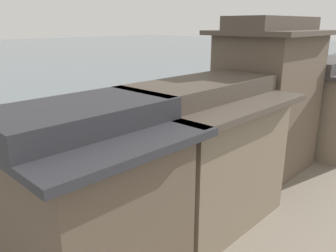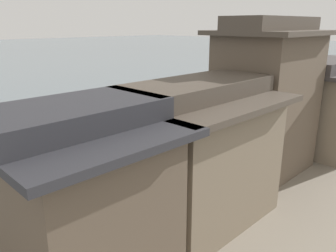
{
  "view_description": "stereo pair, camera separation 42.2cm",
  "coord_description": "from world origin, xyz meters",
  "px_view_note": "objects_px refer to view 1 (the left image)",
  "views": [
    {
      "loc": [
        18.51,
        -3.08,
        9.02
      ],
      "look_at": [
        2.01,
        13.86,
        1.79
      ],
      "focal_mm": 35.8,
      "sensor_mm": 36.0,
      "label": 1
    },
    {
      "loc": [
        18.81,
        -2.78,
        9.02
      ],
      "look_at": [
        2.01,
        13.86,
        1.79
      ],
      "focal_mm": 35.8,
      "sensor_mm": 36.0,
      "label": 2
    }
  ],
  "objects_px": {
    "boat_moored_second": "(305,87)",
    "house_waterfront_second": "(200,151)",
    "boat_midriver_drifting": "(94,137)",
    "boat_moored_far": "(250,131)",
    "house_waterfront_tall": "(267,98)",
    "boat_moored_third": "(50,213)",
    "boat_midriver_upstream": "(265,96)",
    "boat_moored_nearest": "(326,99)",
    "house_waterfront_narrow": "(318,104)",
    "house_waterfront_nearest": "(88,198)"
  },
  "relations": [
    {
      "from": "boat_moored_second",
      "to": "house_waterfront_second",
      "type": "bearing_deg",
      "value": -73.93
    },
    {
      "from": "boat_midriver_drifting",
      "to": "boat_moored_far",
      "type": "bearing_deg",
      "value": 50.42
    },
    {
      "from": "boat_moored_far",
      "to": "house_waterfront_tall",
      "type": "distance_m",
      "value": 9.92
    },
    {
      "from": "boat_moored_second",
      "to": "boat_moored_third",
      "type": "distance_m",
      "value": 42.97
    },
    {
      "from": "boat_midriver_upstream",
      "to": "house_waterfront_tall",
      "type": "relative_size",
      "value": 0.52
    },
    {
      "from": "boat_moored_second",
      "to": "boat_moored_third",
      "type": "relative_size",
      "value": 0.82
    },
    {
      "from": "boat_moored_nearest",
      "to": "boat_midriver_drifting",
      "type": "height_order",
      "value": "boat_midriver_drifting"
    },
    {
      "from": "boat_midriver_upstream",
      "to": "house_waterfront_tall",
      "type": "height_order",
      "value": "house_waterfront_tall"
    },
    {
      "from": "boat_moored_nearest",
      "to": "boat_midriver_upstream",
      "type": "xyz_separation_m",
      "value": [
        -6.41,
        -3.41,
        -0.02
      ]
    },
    {
      "from": "boat_moored_second",
      "to": "house_waterfront_second",
      "type": "xyz_separation_m",
      "value": [
        10.94,
        -37.99,
        3.44
      ]
    },
    {
      "from": "boat_moored_nearest",
      "to": "boat_moored_third",
      "type": "distance_m",
      "value": 36.26
    },
    {
      "from": "boat_moored_third",
      "to": "boat_moored_far",
      "type": "height_order",
      "value": "boat_moored_third"
    },
    {
      "from": "boat_moored_second",
      "to": "house_waterfront_narrow",
      "type": "height_order",
      "value": "house_waterfront_narrow"
    },
    {
      "from": "boat_midriver_drifting",
      "to": "boat_moored_nearest",
      "type": "bearing_deg",
      "value": 73.6
    },
    {
      "from": "house_waterfront_tall",
      "to": "boat_moored_third",
      "type": "bearing_deg",
      "value": -113.91
    },
    {
      "from": "boat_moored_third",
      "to": "boat_midriver_drifting",
      "type": "xyz_separation_m",
      "value": [
        -8.46,
        8.12,
        -0.08
      ]
    },
    {
      "from": "house_waterfront_nearest",
      "to": "house_waterfront_second",
      "type": "relative_size",
      "value": 0.89
    },
    {
      "from": "boat_moored_far",
      "to": "boat_midriver_drifting",
      "type": "bearing_deg",
      "value": -129.58
    },
    {
      "from": "boat_moored_nearest",
      "to": "boat_moored_second",
      "type": "height_order",
      "value": "boat_moored_second"
    },
    {
      "from": "boat_midriver_upstream",
      "to": "house_waterfront_second",
      "type": "bearing_deg",
      "value": -66.98
    },
    {
      "from": "boat_moored_nearest",
      "to": "boat_moored_far",
      "type": "bearing_deg",
      "value": -89.47
    },
    {
      "from": "boat_moored_far",
      "to": "house_waterfront_nearest",
      "type": "bearing_deg",
      "value": -74.26
    },
    {
      "from": "house_waterfront_nearest",
      "to": "boat_moored_nearest",
      "type": "bearing_deg",
      "value": 98.6
    },
    {
      "from": "boat_moored_third",
      "to": "house_waterfront_second",
      "type": "height_order",
      "value": "house_waterfront_second"
    },
    {
      "from": "boat_midriver_upstream",
      "to": "house_waterfront_narrow",
      "type": "relative_size",
      "value": 0.69
    },
    {
      "from": "boat_moored_nearest",
      "to": "house_waterfront_tall",
      "type": "relative_size",
      "value": 0.64
    },
    {
      "from": "boat_midriver_upstream",
      "to": "house_waterfront_second",
      "type": "xyz_separation_m",
      "value": [
        12.0,
        -28.23,
        3.52
      ]
    },
    {
      "from": "boat_moored_third",
      "to": "house_waterfront_narrow",
      "type": "xyz_separation_m",
      "value": [
        5.64,
        17.29,
        3.4
      ]
    },
    {
      "from": "house_waterfront_narrow",
      "to": "house_waterfront_nearest",
      "type": "bearing_deg",
      "value": -90.51
    },
    {
      "from": "boat_midriver_upstream",
      "to": "house_waterfront_nearest",
      "type": "distance_m",
      "value": 36.26
    },
    {
      "from": "boat_moored_far",
      "to": "house_waterfront_nearest",
      "type": "relative_size",
      "value": 0.73
    },
    {
      "from": "boat_moored_far",
      "to": "boat_midriver_upstream",
      "type": "bearing_deg",
      "value": 114.37
    },
    {
      "from": "boat_moored_nearest",
      "to": "house_waterfront_nearest",
      "type": "xyz_separation_m",
      "value": [
        5.66,
        -37.42,
        3.52
      ]
    },
    {
      "from": "boat_moored_second",
      "to": "boat_midriver_upstream",
      "type": "relative_size",
      "value": 0.98
    },
    {
      "from": "house_waterfront_second",
      "to": "house_waterfront_narrow",
      "type": "distance_m",
      "value": 12.67
    },
    {
      "from": "boat_moored_nearest",
      "to": "boat_midriver_upstream",
      "type": "bearing_deg",
      "value": -152.0
    },
    {
      "from": "house_waterfront_nearest",
      "to": "house_waterfront_narrow",
      "type": "relative_size",
      "value": 0.95
    },
    {
      "from": "boat_moored_third",
      "to": "boat_midriver_upstream",
      "type": "relative_size",
      "value": 1.19
    },
    {
      "from": "boat_moored_third",
      "to": "house_waterfront_second",
      "type": "relative_size",
      "value": 0.77
    },
    {
      "from": "boat_moored_second",
      "to": "boat_moored_far",
      "type": "distance_m",
      "value": 24.89
    },
    {
      "from": "house_waterfront_tall",
      "to": "house_waterfront_narrow",
      "type": "relative_size",
      "value": 1.32
    },
    {
      "from": "boat_moored_nearest",
      "to": "house_waterfront_narrow",
      "type": "xyz_separation_m",
      "value": [
        5.83,
        -18.97,
        3.51
      ]
    },
    {
      "from": "boat_moored_nearest",
      "to": "boat_midriver_upstream",
      "type": "relative_size",
      "value": 1.22
    },
    {
      "from": "boat_moored_second",
      "to": "house_waterfront_nearest",
      "type": "xyz_separation_m",
      "value": [
        11.01,
        -43.77,
        3.46
      ]
    },
    {
      "from": "boat_moored_second",
      "to": "house_waterfront_narrow",
      "type": "distance_m",
      "value": 27.89
    },
    {
      "from": "boat_moored_nearest",
      "to": "boat_moored_far",
      "type": "xyz_separation_m",
      "value": [
        0.17,
        -17.92,
        0.08
      ]
    },
    {
      "from": "house_waterfront_nearest",
      "to": "boat_midriver_upstream",
      "type": "bearing_deg",
      "value": 109.54
    },
    {
      "from": "boat_midriver_drifting",
      "to": "house_waterfront_second",
      "type": "height_order",
      "value": "house_waterfront_second"
    },
    {
      "from": "boat_moored_nearest",
      "to": "house_waterfront_narrow",
      "type": "relative_size",
      "value": 0.84
    },
    {
      "from": "house_waterfront_nearest",
      "to": "house_waterfront_tall",
      "type": "relative_size",
      "value": 0.72
    }
  ]
}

